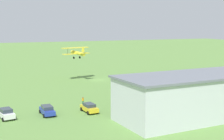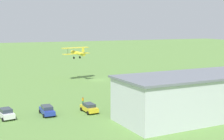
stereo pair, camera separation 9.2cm
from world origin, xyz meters
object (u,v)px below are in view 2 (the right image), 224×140
(hangar, at_px, (201,95))
(biplane, at_px, (77,52))
(person_walking_on_apron, at_px, (149,93))
(car_yellow, at_px, (89,108))
(car_white, at_px, (6,113))
(car_blue, at_px, (47,110))
(person_near_hangar_door, at_px, (83,101))

(hangar, xyz_separation_m, biplane, (8.04, -41.82, 4.12))
(biplane, bearing_deg, person_walking_on_apron, 106.68)
(car_yellow, xyz_separation_m, car_white, (13.71, -1.69, 0.05))
(car_blue, distance_m, car_white, 6.63)
(car_blue, xyz_separation_m, car_white, (6.61, -0.43, 0.04))
(biplane, height_order, car_yellow, biplane)
(hangar, relative_size, car_blue, 6.51)
(hangar, bearing_deg, person_near_hangar_door, -44.84)
(biplane, relative_size, car_blue, 1.82)
(hangar, distance_m, biplane, 42.78)
(car_white, height_order, person_near_hangar_door, car_white)
(biplane, distance_m, person_walking_on_apron, 27.43)
(car_white, relative_size, person_near_hangar_door, 2.80)
(car_white, distance_m, person_near_hangar_door, 14.94)
(person_near_hangar_door, bearing_deg, hangar, 135.16)
(car_blue, height_order, person_near_hangar_door, car_blue)
(car_blue, height_order, car_white, car_white)
(car_yellow, distance_m, person_walking_on_apron, 17.08)
(hangar, relative_size, person_walking_on_apron, 16.97)
(car_yellow, bearing_deg, person_near_hangar_door, -97.35)
(hangar, height_order, biplane, biplane)
(car_blue, bearing_deg, person_near_hangar_door, -151.14)
(car_blue, relative_size, car_white, 1.06)
(car_blue, relative_size, person_walking_on_apron, 2.61)
(hangar, xyz_separation_m, car_blue, (23.27, -11.06, -2.77))
(hangar, relative_size, biplane, 3.58)
(car_yellow, height_order, car_blue, car_blue)
(biplane, distance_m, car_white, 38.00)
(car_white, bearing_deg, car_yellow, 172.98)
(car_blue, xyz_separation_m, person_near_hangar_door, (-7.82, -4.31, -0.07))
(car_blue, xyz_separation_m, person_walking_on_apron, (-22.86, -5.32, 0.04))
(person_walking_on_apron, bearing_deg, hangar, 91.43)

